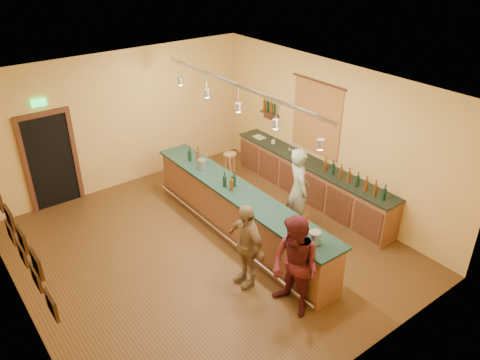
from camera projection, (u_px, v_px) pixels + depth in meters
floor at (206, 250)px, 9.12m from camera, size 7.00×7.00×0.00m
ceiling at (199, 91)px, 7.60m from camera, size 6.50×7.00×0.02m
wall_back at (120, 121)px, 10.82m from camera, size 6.50×0.02×3.20m
wall_front at (355, 281)px, 5.90m from camera, size 6.50×0.02×3.20m
wall_left at (11, 242)px, 6.63m from camera, size 0.02×7.00×3.20m
wall_right at (329, 135)px, 10.08m from camera, size 0.02×7.00×3.20m
doorway at (50, 159)px, 10.12m from camera, size 1.15×0.09×2.48m
tapestry at (316, 119)px, 10.23m from camera, size 0.03×1.40×1.60m
bottle_shelf at (270, 109)px, 11.34m from camera, size 0.17×0.55×0.54m
picture_grid at (23, 246)px, 5.96m from camera, size 0.06×2.20×0.70m
back_counter at (311, 181)px, 10.59m from camera, size 0.60×4.55×1.27m
tasting_bar at (239, 210)px, 9.25m from camera, size 0.73×5.10×1.38m
pendant_track at (238, 94)px, 8.12m from camera, size 0.11×4.60×0.50m
bartender at (298, 190)px, 9.36m from camera, size 0.67×0.78×1.81m
customer_a at (295, 267)px, 7.29m from camera, size 0.70×0.88×1.76m
customer_b at (246, 245)px, 7.92m from camera, size 0.41×0.94×1.58m
bar_stool at (230, 159)px, 11.53m from camera, size 0.32×0.32×0.66m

